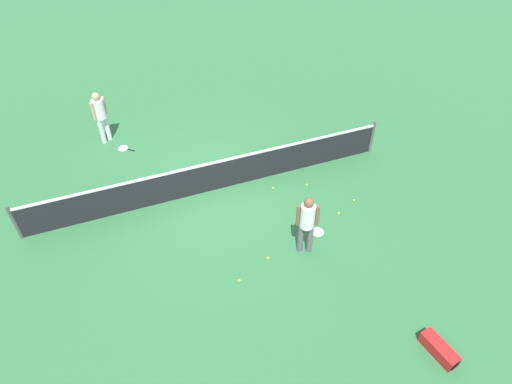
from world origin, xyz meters
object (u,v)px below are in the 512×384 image
at_px(tennis_racket_near_player, 317,232).
at_px(tennis_ball_midcourt, 339,213).
at_px(tennis_ball_stray_left, 273,188).
at_px(tennis_ball_stray_right, 307,185).
at_px(tennis_racket_far_player, 124,148).
at_px(tennis_ball_by_net, 354,201).
at_px(player_near_side, 307,221).
at_px(tennis_ball_baseline, 268,258).
at_px(player_far_side, 100,113).
at_px(tennis_ball_near_player, 239,280).
at_px(equipment_bag, 441,351).

distance_m(tennis_racket_near_player, tennis_ball_midcourt, 0.90).
height_order(tennis_ball_midcourt, tennis_ball_stray_left, same).
bearing_deg(tennis_ball_stray_right, tennis_racket_far_player, 141.32).
bearing_deg(tennis_ball_by_net, player_near_side, -152.00).
bearing_deg(tennis_ball_baseline, player_near_side, -3.40).
xyz_separation_m(player_far_side, tennis_ball_near_player, (2.09, -6.70, -0.98)).
xyz_separation_m(player_far_side, tennis_racket_near_player, (4.42, -5.97, -1.00)).
bearing_deg(tennis_ball_baseline, tennis_ball_stray_left, 64.51).
xyz_separation_m(tennis_racket_far_player, tennis_ball_midcourt, (4.83, -4.97, 0.02)).
bearing_deg(player_near_side, equipment_bag, -68.87).
xyz_separation_m(tennis_ball_stray_left, tennis_ball_stray_right, (0.94, -0.22, 0.00)).
xyz_separation_m(player_near_side, tennis_ball_baseline, (-0.92, 0.05, -0.98)).
distance_m(player_far_side, tennis_ball_by_net, 7.98).
height_order(tennis_ball_midcourt, tennis_ball_baseline, same).
distance_m(tennis_ball_baseline, tennis_ball_stray_left, 2.52).
relative_size(tennis_racket_near_player, tennis_ball_midcourt, 8.81).
bearing_deg(equipment_bag, tennis_racket_far_player, 117.46).
bearing_deg(tennis_ball_near_player, tennis_racket_near_player, 17.37).
xyz_separation_m(player_near_side, equipment_bag, (1.31, -3.39, -0.87)).
height_order(tennis_ball_stray_left, equipment_bag, equipment_bag).
xyz_separation_m(player_near_side, player_far_side, (-3.86, 6.39, 0.00)).
distance_m(player_far_side, equipment_bag, 11.09).
bearing_deg(tennis_ball_baseline, tennis_ball_by_net, 19.08).
xyz_separation_m(tennis_ball_midcourt, tennis_ball_stray_right, (-0.28, 1.33, 0.00)).
bearing_deg(tennis_ball_baseline, player_far_side, 114.91).
bearing_deg(tennis_ball_near_player, equipment_bag, -44.95).
distance_m(tennis_racket_near_player, tennis_ball_stray_left, 1.95).
bearing_deg(tennis_racket_far_player, tennis_ball_midcourt, -45.87).
bearing_deg(tennis_ball_near_player, tennis_ball_by_net, 20.01).
bearing_deg(tennis_ball_baseline, equipment_bag, -57.05).
xyz_separation_m(tennis_ball_by_net, tennis_ball_midcourt, (-0.63, -0.29, 0.00)).
bearing_deg(player_near_side, player_far_side, 121.16).
distance_m(tennis_racket_far_player, tennis_ball_stray_right, 5.82).
relative_size(tennis_ball_baseline, tennis_ball_stray_left, 1.00).
xyz_separation_m(tennis_ball_by_net, tennis_ball_baseline, (-2.93, -1.01, 0.00)).
height_order(tennis_ball_stray_left, tennis_ball_stray_right, same).
xyz_separation_m(tennis_ball_by_net, equipment_bag, (-0.70, -4.46, 0.11)).
bearing_deg(tennis_ball_stray_left, player_near_side, -94.01).
bearing_deg(player_near_side, tennis_ball_midcourt, 29.38).
bearing_deg(player_far_side, tennis_ball_near_player, -72.68).
distance_m(tennis_racket_near_player, equipment_bag, 3.88).
distance_m(tennis_ball_near_player, equipment_bag, 4.36).
height_order(tennis_racket_far_player, tennis_ball_stray_right, tennis_ball_stray_right).
relative_size(player_near_side, tennis_ball_midcourt, 25.76).
relative_size(player_near_side, equipment_bag, 2.04).
bearing_deg(tennis_ball_stray_left, tennis_ball_midcourt, -51.82).
bearing_deg(tennis_ball_by_net, tennis_ball_midcourt, -155.16).
xyz_separation_m(tennis_ball_midcourt, tennis_ball_stray_left, (-1.22, 1.55, 0.00)).
distance_m(player_far_side, tennis_ball_stray_right, 6.63).
distance_m(player_far_side, tennis_racket_near_player, 7.49).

